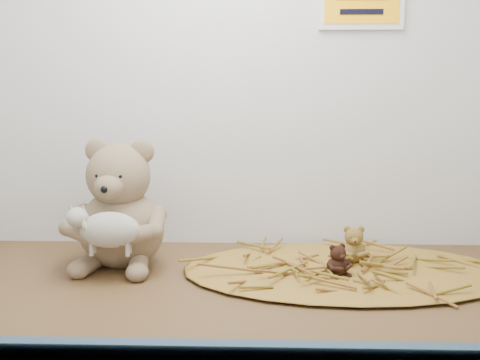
# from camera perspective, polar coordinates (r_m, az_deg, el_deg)

# --- Properties ---
(alcove_shell) EXTENTS (1.20, 0.60, 0.90)m
(alcove_shell) POSITION_cam_1_polar(r_m,az_deg,el_deg) (1.14, -2.37, 12.96)
(alcove_shell) COLOR #402816
(alcove_shell) RESTS_ON ground
(front_rail) EXTENTS (1.19, 0.02, 0.04)m
(front_rail) POSITION_cam_1_polar(r_m,az_deg,el_deg) (0.86, -4.04, -16.18)
(front_rail) COLOR #324B60
(front_rail) RESTS_ON shelf_floor
(straw_bed) EXTENTS (0.65, 0.38, 0.01)m
(straw_bed) POSITION_cam_1_polar(r_m,az_deg,el_deg) (1.23, 9.94, -8.43)
(straw_bed) COLOR brown
(straw_bed) RESTS_ON shelf_floor
(main_teddy) EXTENTS (0.23, 0.24, 0.26)m
(main_teddy) POSITION_cam_1_polar(r_m,az_deg,el_deg) (1.25, -11.27, -2.14)
(main_teddy) COLOR #8C6D56
(main_teddy) RESTS_ON shelf_floor
(toy_lamb) EXTENTS (0.15, 0.09, 0.10)m
(toy_lamb) POSITION_cam_1_polar(r_m,az_deg,el_deg) (1.17, -12.24, -4.64)
(toy_lamb) COLOR #BDB7A9
(toy_lamb) RESTS_ON main_teddy
(mini_teddy_tan) EXTENTS (0.07, 0.07, 0.08)m
(mini_teddy_tan) POSITION_cam_1_polar(r_m,az_deg,el_deg) (1.25, 10.73, -5.89)
(mini_teddy_tan) COLOR brown
(mini_teddy_tan) RESTS_ON straw_bed
(mini_teddy_brown) EXTENTS (0.07, 0.07, 0.06)m
(mini_teddy_brown) POSITION_cam_1_polar(r_m,az_deg,el_deg) (1.17, 9.22, -7.35)
(mini_teddy_brown) COLOR black
(mini_teddy_brown) RESTS_ON straw_bed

